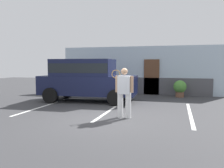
% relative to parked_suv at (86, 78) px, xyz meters
% --- Properties ---
extents(ground_plane, '(40.00, 40.00, 0.00)m').
position_rel_parked_suv_xyz_m(ground_plane, '(2.05, -3.21, -1.15)').
color(ground_plane, '#38383A').
extents(parking_stripe_0, '(0.12, 4.40, 0.01)m').
position_rel_parked_suv_xyz_m(parking_stripe_0, '(-1.24, -1.71, -1.14)').
color(parking_stripe_0, silver).
rests_on(parking_stripe_0, ground_plane).
extents(parking_stripe_1, '(0.12, 4.40, 0.01)m').
position_rel_parked_suv_xyz_m(parking_stripe_1, '(1.76, -1.71, -1.14)').
color(parking_stripe_1, silver).
rests_on(parking_stripe_1, ground_plane).
extents(parking_stripe_2, '(0.12, 4.40, 0.01)m').
position_rel_parked_suv_xyz_m(parking_stripe_2, '(4.76, -1.71, -1.14)').
color(parking_stripe_2, silver).
rests_on(parking_stripe_2, ground_plane).
extents(house_frontage, '(9.87, 0.40, 2.89)m').
position_rel_parked_suv_xyz_m(house_frontage, '(2.06, 3.54, 0.21)').
color(house_frontage, silver).
rests_on(house_frontage, ground_plane).
extents(parked_suv, '(4.70, 2.37, 2.05)m').
position_rel_parked_suv_xyz_m(parked_suv, '(0.00, 0.00, 0.00)').
color(parked_suv, '#141938').
rests_on(parked_suv, ground_plane).
extents(tennis_player_man, '(0.76, 0.27, 1.68)m').
position_rel_parked_suv_xyz_m(tennis_player_man, '(2.58, -2.98, -0.27)').
color(tennis_player_man, white).
rests_on(tennis_player_man, ground_plane).
extents(potted_plant_by_porch, '(0.70, 0.70, 0.93)m').
position_rel_parked_suv_xyz_m(potted_plant_by_porch, '(4.42, 2.70, -0.63)').
color(potted_plant_by_porch, brown).
rests_on(potted_plant_by_porch, ground_plane).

